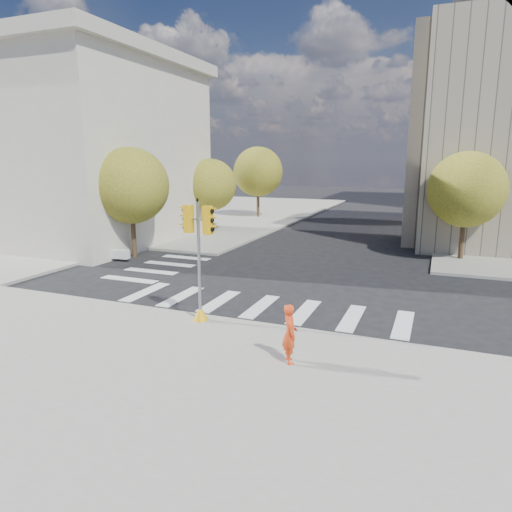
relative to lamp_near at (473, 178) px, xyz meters
The scene contains 15 objects.
ground 16.76m from the lamp_near, 119.74° to the right, with size 160.00×160.00×0.00m, color black.
sidewalk_near 26.63m from the lamp_near, 107.74° to the right, with size 30.00×14.00×0.15m, color gray.
sidewalk_far_left 30.79m from the lamp_near, 156.80° to the left, with size 28.00×40.00×0.15m, color gray.
classical_building 28.70m from the lamp_near, 167.91° to the right, with size 19.00×15.00×12.70m.
tree_lw_near 21.03m from the lamp_near, 151.61° to the right, with size 4.40×4.40×6.41m.
tree_lw_mid 18.52m from the lamp_near, behind, with size 4.00×4.00×5.77m.
tree_lw_far 21.03m from the lamp_near, 151.61° to the left, with size 4.80×4.80×6.95m.
tree_re_near 4.07m from the lamp_near, 97.13° to the right, with size 4.20×4.20×6.16m.
tree_re_mid 8.02m from the lamp_near, 93.58° to the left, with size 4.60×4.60×6.66m.
tree_re_far 20.02m from the lamp_near, 91.43° to the left, with size 4.00×4.00×5.88m.
lamp_near is the anchor object (origin of this frame).
lamp_far 14.00m from the lamp_near, 90.00° to the left, with size 0.35×0.18×8.11m.
traffic_signal 20.98m from the lamp_near, 116.66° to the right, with size 1.07×0.56×4.27m.
photographer 21.67m from the lamp_near, 104.63° to the right, with size 0.61×0.40×1.68m, color red.
planter_wall 24.33m from the lamp_near, 151.16° to the right, with size 6.00×0.40×0.50m, color silver.
Camera 1 is at (6.14, -18.00, 5.67)m, focal length 32.00 mm.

